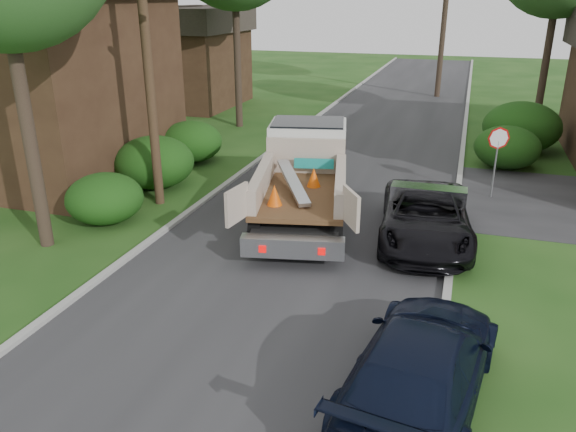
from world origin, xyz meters
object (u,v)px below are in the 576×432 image
(stop_sign, at_px, (497,148))
(house_left_near, at_px, (24,61))
(house_left_far, at_px, (180,56))
(navy_suv, at_px, (421,364))
(black_pickup, at_px, (426,216))
(utility_pole, at_px, (146,44))
(flatbed_truck, at_px, (305,167))

(stop_sign, xyz_separation_m, house_left_near, (-17.20, -2.00, 2.50))
(house_left_far, height_order, navy_suv, house_left_far)
(stop_sign, height_order, black_pickup, stop_sign)
(utility_pole, bearing_deg, house_left_far, 115.23)
(house_left_near, distance_m, navy_suv, 18.77)
(house_left_near, xyz_separation_m, black_pickup, (15.29, -2.50, -3.54))
(stop_sign, bearing_deg, utility_pole, -159.38)
(utility_pole, distance_m, navy_suv, 12.72)
(house_left_far, relative_size, black_pickup, 1.42)
(house_left_far, xyz_separation_m, black_pickup, (16.79, -17.50, -2.31))
(stop_sign, height_order, house_left_near, house_left_near)
(stop_sign, height_order, flatbed_truck, flatbed_truck)
(black_pickup, bearing_deg, utility_pole, 171.20)
(flatbed_truck, bearing_deg, navy_suv, -73.97)
(black_pickup, bearing_deg, stop_sign, 61.39)
(black_pickup, height_order, navy_suv, navy_suv)
(black_pickup, xyz_separation_m, navy_suv, (0.51, -7.00, 0.01))
(stop_sign, bearing_deg, house_left_far, 145.19)
(flatbed_truck, bearing_deg, house_left_far, 116.61)
(utility_pole, bearing_deg, house_left_near, 162.80)
(house_left_near, height_order, house_left_far, house_left_near)
(house_left_far, distance_m, navy_suv, 30.08)
(utility_pole, bearing_deg, flatbed_truck, 10.57)
(house_left_far, bearing_deg, navy_suv, -54.77)
(navy_suv, bearing_deg, house_left_far, -46.37)
(stop_sign, relative_size, utility_pole, 0.25)
(utility_pole, xyz_separation_m, flatbed_truck, (4.83, 0.90, -3.73))
(utility_pole, bearing_deg, stop_sign, 20.62)
(stop_sign, distance_m, black_pickup, 5.00)
(stop_sign, bearing_deg, flatbed_truck, -151.96)
(stop_sign, distance_m, flatbed_truck, 6.64)
(house_left_near, height_order, navy_suv, house_left_near)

